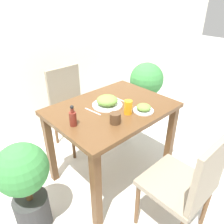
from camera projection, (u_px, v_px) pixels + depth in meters
ground_plane at (112, 173)px, 2.21m from camera, size 16.00×16.00×0.00m
wall_back at (33, 23)px, 2.38m from camera, size 8.00×0.05×2.60m
dining_table at (112, 119)px, 1.90m from camera, size 1.02×0.76×0.75m
chair_near at (188, 183)px, 1.43m from camera, size 0.42×0.42×0.90m
chair_far at (71, 103)px, 2.44m from camera, size 0.42×0.42×0.90m
food_plate at (107, 101)px, 1.84m from camera, size 0.26×0.26×0.09m
side_plate at (144, 108)px, 1.76m from camera, size 0.17×0.17×0.06m
drink_cup at (115, 118)px, 1.60m from camera, size 0.08×0.08×0.08m
juice_glass at (128, 107)px, 1.72m from camera, size 0.07×0.07×0.11m
sauce_bottle at (73, 118)px, 1.56m from camera, size 0.05×0.05×0.16m
fork_utensil at (93, 111)px, 1.77m from camera, size 0.03×0.18×0.00m
spoon_utensil at (120, 100)px, 1.95m from camera, size 0.01×0.20×0.00m
potted_plant_left at (25, 182)px, 1.51m from camera, size 0.36×0.36×0.76m
potted_plant_right at (146, 88)px, 2.80m from camera, size 0.42×0.42×0.84m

